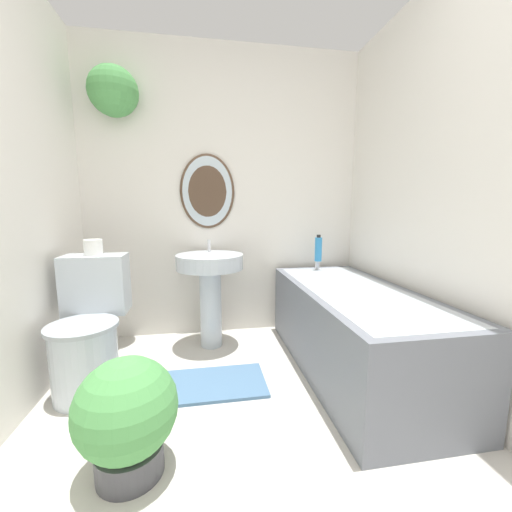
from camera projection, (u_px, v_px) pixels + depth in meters
The scene contains 9 objects.
wall_back at pixel (213, 184), 2.63m from camera, with size 2.40×0.36×2.40m.
wall_right at pixel (455, 187), 1.72m from camera, with size 0.06×2.43×2.40m.
toilet at pixel (89, 331), 1.88m from camera, with size 0.39×0.58×0.79m.
pedestal_sink at pixel (210, 279), 2.43m from camera, with size 0.51×0.51×0.84m.
bathtub at pixel (353, 328), 2.09m from camera, with size 0.69×1.58×0.64m.
shampoo_bottle at pixel (318, 249), 2.66m from camera, with size 0.06×0.06×0.23m.
potted_plant at pixel (127, 414), 1.26m from camera, with size 0.41×0.41×0.50m.
bath_mat at pixel (215, 384), 1.94m from camera, with size 0.63×0.39×0.02m.
toilet_paper_roll at pixel (93, 247), 1.99m from camera, with size 0.11×0.11×0.10m.
Camera 1 is at (-0.20, -0.39, 1.09)m, focal length 22.00 mm.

